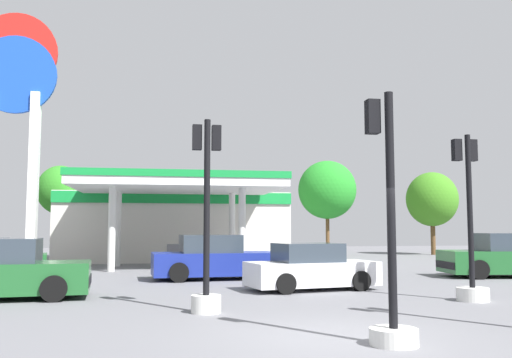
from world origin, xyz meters
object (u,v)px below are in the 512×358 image
object	(u,v)px
car_2	(311,269)
tree_2	(202,194)
car_0	(214,259)
tree_1	(60,190)
traffic_signal_2	(206,243)
car_1	(505,257)
car_4	(1,272)
traffic_signal_1	(390,272)
station_pole_sign	(15,106)
traffic_signal_0	(470,249)
tree_4	(432,199)
tree_3	(327,190)

from	to	relation	value
car_2	tree_2	distance (m)	21.14
car_0	tree_1	xyz separation A→B (m)	(-8.11, 15.69, 3.48)
traffic_signal_2	tree_2	world-z (taller)	tree_2
car_0	car_1	xyz separation A→B (m)	(11.04, -0.98, 0.02)
car_0	tree_2	size ratio (longest dim) A/B	0.81
car_4	traffic_signal_1	distance (m)	10.47
tree_2	traffic_signal_2	bearing A→B (deg)	-93.99
station_pole_sign	traffic_signal_2	xyz separation A→B (m)	(7.70, -14.23, -5.92)
traffic_signal_1	tree_2	size ratio (longest dim) A/B	0.72
traffic_signal_0	tree_4	size ratio (longest dim) A/B	0.74
station_pole_sign	tree_4	xyz separation A→B (m)	(25.55, 9.53, -3.58)
traffic_signal_0	traffic_signal_1	bearing A→B (deg)	-132.11
car_0	traffic_signal_0	distance (m)	9.27
traffic_signal_1	station_pole_sign	bearing A→B (deg)	119.68
car_4	traffic_signal_1	world-z (taller)	traffic_signal_1
station_pole_sign	tree_4	bearing A→B (deg)	20.45
traffic_signal_2	tree_1	bearing A→B (deg)	106.89
tree_2	tree_1	bearing A→B (deg)	-172.77
tree_1	traffic_signal_1	bearing A→B (deg)	-70.39
traffic_signal_2	tree_4	bearing A→B (deg)	53.08
car_0	traffic_signal_1	distance (m)	11.92
station_pole_sign	car_4	bearing A→B (deg)	-76.71
car_1	tree_1	size ratio (longest dim) A/B	0.84
traffic_signal_2	tree_2	distance (m)	24.93
car_4	tree_2	size ratio (longest dim) A/B	0.80
station_pole_sign	car_4	xyz separation A→B (m)	(2.61, -11.05, -6.73)
car_2	tree_4	bearing A→B (deg)	54.06
car_1	tree_4	bearing A→B (deg)	70.77
tree_2	car_4	bearing A→B (deg)	-107.54
traffic_signal_1	tree_3	size ratio (longest dim) A/B	0.64
tree_2	tree_3	world-z (taller)	tree_3
car_4	traffic_signal_2	distance (m)	6.05
traffic_signal_0	traffic_signal_1	xyz separation A→B (m)	(-4.23, -4.68, -0.15)
traffic_signal_1	tree_3	xyz separation A→B (m)	(7.43, 27.23, 3.26)
car_2	tree_3	size ratio (longest dim) A/B	0.65
traffic_signal_1	tree_2	world-z (taller)	tree_2
station_pole_sign	tree_1	bearing A→B (deg)	86.79
tree_4	car_4	bearing A→B (deg)	-138.11
car_2	station_pole_sign	bearing A→B (deg)	137.51
car_4	car_0	bearing A→B (deg)	38.13
station_pole_sign	traffic_signal_1	distance (m)	21.78
tree_2	tree_4	distance (m)	16.16
car_1	traffic_signal_0	bearing A→B (deg)	-129.88
tree_4	car_2	bearing A→B (deg)	-125.94
traffic_signal_1	car_2	bearing A→B (deg)	83.61
car_1	traffic_signal_2	bearing A→B (deg)	-149.96
tree_1	tree_4	distance (m)	25.02
traffic_signal_0	tree_1	size ratio (longest dim) A/B	0.74
car_1	car_0	bearing A→B (deg)	174.91
tree_2	traffic_signal_1	bearing A→B (deg)	-88.19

